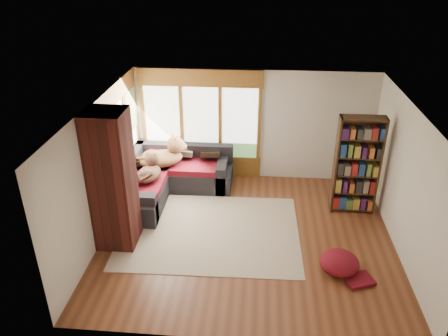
% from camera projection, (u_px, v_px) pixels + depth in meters
% --- Properties ---
extents(floor, '(5.50, 5.50, 0.00)m').
position_uv_depth(floor, '(247.00, 236.00, 8.41)').
color(floor, '#592D18').
rests_on(floor, ground).
extents(ceiling, '(5.50, 5.50, 0.00)m').
position_uv_depth(ceiling, '(251.00, 108.00, 7.23)').
color(ceiling, white).
extents(wall_back, '(5.50, 0.04, 2.60)m').
position_uv_depth(wall_back, '(253.00, 126.00, 10.04)').
color(wall_back, silver).
rests_on(wall_back, ground).
extents(wall_front, '(5.50, 0.04, 2.60)m').
position_uv_depth(wall_front, '(242.00, 269.00, 5.60)').
color(wall_front, silver).
rests_on(wall_front, ground).
extents(wall_left, '(0.04, 5.00, 2.60)m').
position_uv_depth(wall_left, '(100.00, 171.00, 8.03)').
color(wall_left, silver).
rests_on(wall_left, ground).
extents(wall_right, '(0.04, 5.00, 2.60)m').
position_uv_depth(wall_right, '(406.00, 183.00, 7.61)').
color(wall_right, silver).
rests_on(wall_right, ground).
extents(windows_back, '(2.82, 0.10, 1.90)m').
position_uv_depth(windows_back, '(201.00, 123.00, 10.08)').
color(windows_back, brown).
rests_on(windows_back, wall_back).
extents(windows_left, '(0.10, 2.62, 1.90)m').
position_uv_depth(windows_left, '(120.00, 142.00, 9.07)').
color(windows_left, brown).
rests_on(windows_left, wall_left).
extents(roller_blind, '(0.03, 0.72, 0.90)m').
position_uv_depth(roller_blind, '(131.00, 111.00, 9.62)').
color(roller_blind, gray).
rests_on(roller_blind, wall_left).
extents(brick_chimney, '(0.70, 0.70, 2.60)m').
position_uv_depth(brick_chimney, '(112.00, 181.00, 7.69)').
color(brick_chimney, '#471914').
rests_on(brick_chimney, ground).
extents(sectional_sofa, '(2.20, 2.20, 0.80)m').
position_uv_depth(sectional_sofa, '(165.00, 177.00, 9.93)').
color(sectional_sofa, black).
rests_on(sectional_sofa, ground).
extents(area_rug, '(3.50, 2.71, 0.01)m').
position_uv_depth(area_rug, '(210.00, 231.00, 8.56)').
color(area_rug, silver).
rests_on(area_rug, ground).
extents(bookshelf, '(0.89, 0.30, 2.09)m').
position_uv_depth(bookshelf, '(357.00, 166.00, 8.78)').
color(bookshelf, '#3C2414').
rests_on(bookshelf, ground).
extents(pouf, '(0.87, 0.87, 0.36)m').
position_uv_depth(pouf, '(339.00, 262.00, 7.43)').
color(pouf, maroon).
rests_on(pouf, area_rug).
extents(dog_tan, '(1.16, 1.00, 0.57)m').
position_uv_depth(dog_tan, '(165.00, 156.00, 9.72)').
color(dog_tan, brown).
rests_on(dog_tan, sectional_sofa).
extents(dog_brindle, '(0.50, 0.79, 0.42)m').
position_uv_depth(dog_brindle, '(150.00, 171.00, 9.22)').
color(dog_brindle, '#311D15').
rests_on(dog_brindle, sectional_sofa).
extents(throw_pillows, '(1.98, 1.68, 0.45)m').
position_uv_depth(throw_pillows, '(166.00, 156.00, 9.85)').
color(throw_pillows, black).
rests_on(throw_pillows, sectional_sofa).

